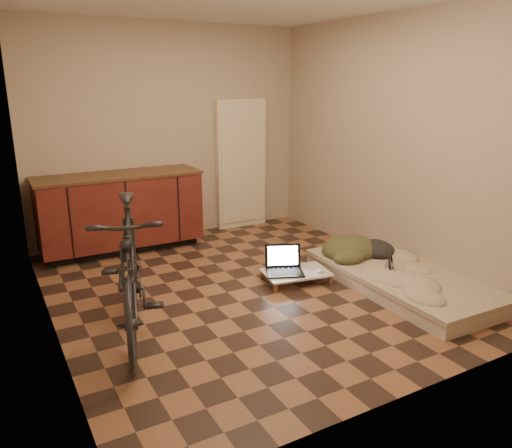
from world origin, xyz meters
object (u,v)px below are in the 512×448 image
bicycle (130,263)px  lap_desk (296,273)px  laptop (284,267)px  futon (401,279)px

bicycle → lap_desk: 1.78m
lap_desk → laptop: size_ratio=1.54×
laptop → lap_desk: bearing=-6.1°
futon → lap_desk: 1.01m
bicycle → laptop: (1.59, 0.30, -0.43)m
lap_desk → laptop: laptop is taller
futon → laptop: (-0.91, 0.67, 0.07)m
futon → lap_desk: bearing=144.0°
lap_desk → laptop: (-0.10, 0.06, 0.06)m
bicycle → laptop: bearing=27.0°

